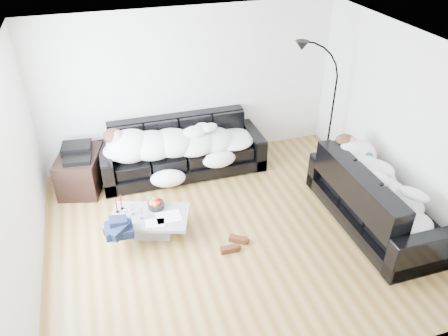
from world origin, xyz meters
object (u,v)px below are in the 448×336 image
object	(u,v)px
coffee_table	(150,224)
candle_left	(116,206)
sofa_right	(377,196)
wine_glass_a	(132,210)
sleeper_back	(182,139)
av_cabinet	(81,171)
sofa_back	(182,148)
fruit_bowl	(156,203)
shoes	(233,244)
floor_lamp	(332,112)
wine_glass_b	(126,213)
sleeper_right	(379,185)
stereo	(77,151)
wine_glass_c	(141,213)

from	to	relation	value
coffee_table	candle_left	xyz separation A→B (m)	(-0.41, 0.20, 0.27)
sofa_right	wine_glass_a	bearing A→B (deg)	76.35
sleeper_back	coffee_table	world-z (taller)	sleeper_back
wine_glass_a	av_cabinet	xyz separation A→B (m)	(-0.65, 1.35, -0.08)
sofa_back	fruit_bowl	distance (m)	1.46
shoes	floor_lamp	size ratio (longest dim) A/B	0.21
floor_lamp	av_cabinet	bearing A→B (deg)	155.28
sleeper_back	wine_glass_b	distance (m)	1.75
sofa_back	coffee_table	distance (m)	1.66
sofa_right	fruit_bowl	bearing A→B (deg)	73.92
wine_glass_b	sleeper_right	bearing A→B (deg)	-12.63
stereo	floor_lamp	size ratio (longest dim) A/B	0.23
sofa_right	wine_glass_b	bearing A→B (deg)	77.37
sleeper_back	sleeper_right	world-z (taller)	sleeper_right
sleeper_back	av_cabinet	xyz separation A→B (m)	(-1.65, 0.05, -0.35)
fruit_bowl	wine_glass_c	world-z (taller)	wine_glass_c
wine_glass_c	shoes	xyz separation A→B (m)	(1.12, -0.59, -0.35)
sleeper_right	fruit_bowl	size ratio (longest dim) A/B	8.46
wine_glass_a	candle_left	distance (m)	0.23
candle_left	stereo	size ratio (longest dim) A/B	0.52
wine_glass_c	floor_lamp	size ratio (longest dim) A/B	0.09
candle_left	av_cabinet	size ratio (longest dim) A/B	0.26
sleeper_right	shoes	size ratio (longest dim) A/B	4.86
wine_glass_a	stereo	size ratio (longest dim) A/B	0.35
fruit_bowl	shoes	distance (m)	1.22
sleeper_right	wine_glass_c	bearing A→B (deg)	78.03
coffee_table	wine_glass_b	distance (m)	0.39
coffee_table	wine_glass_a	bearing A→B (deg)	156.68
sofa_right	sleeper_back	size ratio (longest dim) A/B	0.99
sofa_back	stereo	distance (m)	1.67
sofa_back	fruit_bowl	xyz separation A→B (m)	(-0.67, -1.29, -0.06)
fruit_bowl	shoes	bearing A→B (deg)	-40.60
candle_left	stereo	xyz separation A→B (m)	(-0.45, 1.24, 0.24)
shoes	av_cabinet	bearing A→B (deg)	145.03
coffee_table	wine_glass_a	xyz separation A→B (m)	(-0.21, 0.09, 0.23)
fruit_bowl	shoes	xyz separation A→B (m)	(0.89, -0.76, -0.33)
candle_left	floor_lamp	size ratio (longest dim) A/B	0.12
floor_lamp	shoes	bearing A→B (deg)	-162.78
sofa_right	stereo	bearing A→B (deg)	61.45
wine_glass_a	sleeper_right	bearing A→B (deg)	-13.65
fruit_bowl	floor_lamp	distance (m)	3.28
sleeper_right	shoes	bearing A→B (deg)	87.46
sofa_right	av_cabinet	world-z (taller)	sofa_right
wine_glass_a	wine_glass_b	world-z (taller)	wine_glass_a
sofa_right	sleeper_back	bearing A→B (deg)	47.59
sleeper_right	av_cabinet	bearing A→B (deg)	61.45
candle_left	floor_lamp	bearing A→B (deg)	11.92
sleeper_back	wine_glass_b	xyz separation A→B (m)	(-1.10, -1.34, -0.26)
sofa_back	sofa_right	distance (m)	3.14
coffee_table	fruit_bowl	world-z (taller)	fruit_bowl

